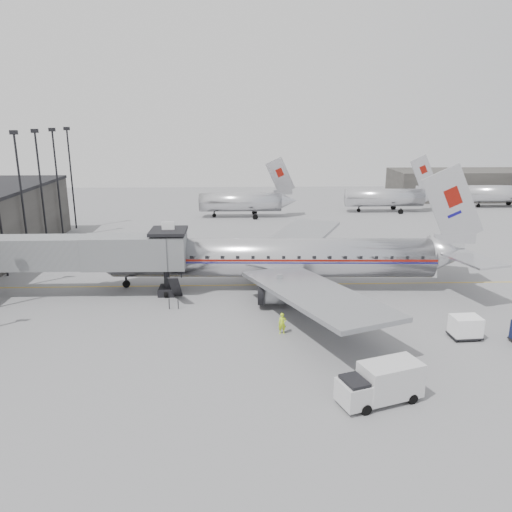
{
  "coord_description": "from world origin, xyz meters",
  "views": [
    {
      "loc": [
        -2.27,
        -42.59,
        16.74
      ],
      "look_at": [
        -0.58,
        5.62,
        3.2
      ],
      "focal_mm": 35.0,
      "sensor_mm": 36.0,
      "label": 1
    }
  ],
  "objects_px": {
    "airliner": "(280,258)",
    "service_van": "(381,382)",
    "ramp_worker": "(282,324)",
    "baggage_cart_white": "(466,327)"
  },
  "relations": [
    {
      "from": "airliner",
      "to": "service_van",
      "type": "distance_m",
      "value": 21.61
    },
    {
      "from": "service_van",
      "to": "ramp_worker",
      "type": "relative_size",
      "value": 3.21
    },
    {
      "from": "service_van",
      "to": "ramp_worker",
      "type": "xyz_separation_m",
      "value": [
        -5.09,
        10.02,
        -0.42
      ]
    },
    {
      "from": "service_van",
      "to": "ramp_worker",
      "type": "height_order",
      "value": "service_van"
    },
    {
      "from": "baggage_cart_white",
      "to": "ramp_worker",
      "type": "distance_m",
      "value": 14.27
    },
    {
      "from": "baggage_cart_white",
      "to": "ramp_worker",
      "type": "bearing_deg",
      "value": 171.25
    },
    {
      "from": "airliner",
      "to": "service_van",
      "type": "xyz_separation_m",
      "value": [
        4.39,
        -21.07,
        -1.87
      ]
    },
    {
      "from": "airliner",
      "to": "ramp_worker",
      "type": "distance_m",
      "value": 11.31
    },
    {
      "from": "baggage_cart_white",
      "to": "ramp_worker",
      "type": "relative_size",
      "value": 1.37
    },
    {
      "from": "ramp_worker",
      "to": "service_van",
      "type": "bearing_deg",
      "value": -63.92
    }
  ]
}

